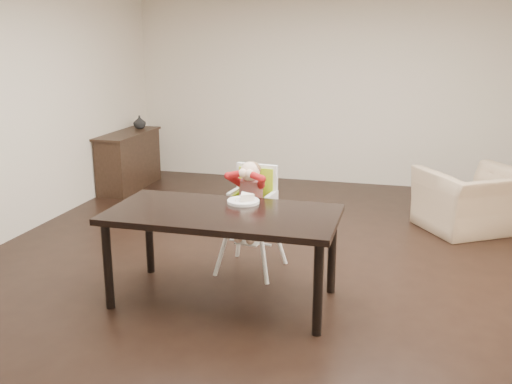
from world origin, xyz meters
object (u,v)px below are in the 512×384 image
Objects in this scene: dining_table at (223,221)px; armchair at (475,190)px; sideboard at (129,160)px; high_chair at (252,194)px.

armchair is (2.11, 2.36, -0.21)m from dining_table.
dining_table is at bearing -52.05° from sideboard.
sideboard is at bearing 127.95° from dining_table.
sideboard is at bearing -41.75° from armchair.
dining_table is at bearing 15.55° from armchair.
armchair is at bearing -9.06° from sideboard.
sideboard is (-4.51, 0.72, -0.06)m from armchair.
high_chair is at bearing -44.36° from sideboard.
high_chair is at bearing 6.52° from armchair.
armchair is at bearing 48.24° from dining_table.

